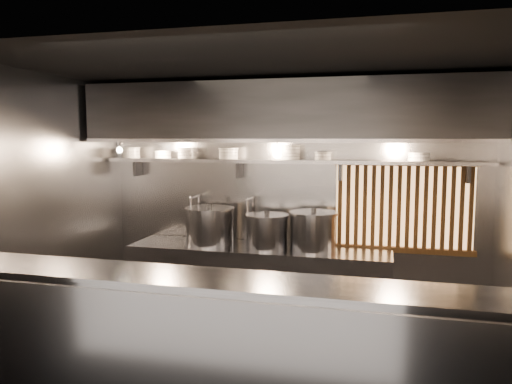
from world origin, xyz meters
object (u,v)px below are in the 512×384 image
at_px(stock_pot_left, 210,226).
at_px(stock_pot_mid, 313,231).
at_px(stock_pot_right, 267,231).
at_px(pendant_bulb, 277,154).
at_px(heat_lamp, 118,145).

bearing_deg(stock_pot_left, stock_pot_mid, -1.05).
bearing_deg(stock_pot_mid, stock_pot_right, -177.90).
bearing_deg(pendant_bulb, stock_pot_right, -131.41).
distance_m(stock_pot_left, stock_pot_mid, 1.23).
distance_m(heat_lamp, stock_pot_right, 1.98).
height_order(stock_pot_left, stock_pot_mid, same).
bearing_deg(stock_pot_right, pendant_bulb, 48.59).
relative_size(heat_lamp, pendant_bulb, 1.87).
bearing_deg(stock_pot_right, heat_lamp, -171.76).
bearing_deg(heat_lamp, stock_pot_right, 8.24).
relative_size(pendant_bulb, stock_pot_mid, 0.29).
relative_size(heat_lamp, stock_pot_left, 0.51).
bearing_deg(stock_pot_left, pendant_bulb, 4.34).
xyz_separation_m(pendant_bulb, stock_pot_mid, (0.44, -0.08, -0.84)).
height_order(pendant_bulb, stock_pot_left, pendant_bulb).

